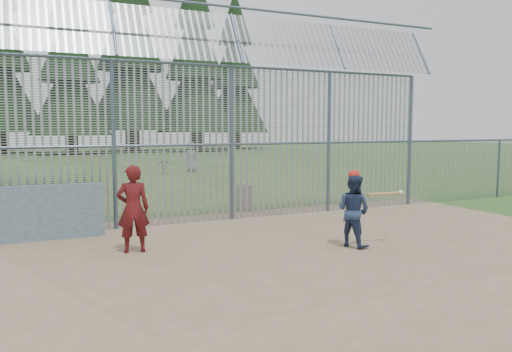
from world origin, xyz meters
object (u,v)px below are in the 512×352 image
dugout_wall (44,213)px  batter (353,211)px  onlooker (133,209)px  trash_can (244,197)px

dugout_wall → batter: batter is taller
onlooker → dugout_wall: bearing=-42.2°
dugout_wall → onlooker: bearing=-49.6°
onlooker → trash_can: onlooker is taller
dugout_wall → onlooker: 2.40m
batter → dugout_wall: bearing=38.9°
dugout_wall → onlooker: (1.54, -1.82, 0.25)m
onlooker → batter: bearing=168.5°
batter → onlooker: size_ratio=0.87×
dugout_wall → onlooker: size_ratio=1.46×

